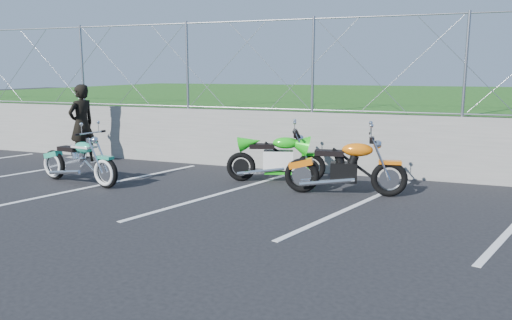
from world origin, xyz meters
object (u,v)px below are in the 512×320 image
at_px(naked_orange, 347,169).
at_px(sportbike_green, 277,160).
at_px(person_standing, 82,124).
at_px(cruiser_turquoise, 80,163).

xyz_separation_m(naked_orange, sportbike_green, (-1.48, 0.57, -0.02)).
bearing_deg(person_standing, naked_orange, 94.34).
height_order(cruiser_turquoise, naked_orange, naked_orange).
distance_m(sportbike_green, person_standing, 5.04).
xyz_separation_m(sportbike_green, person_standing, (-5.00, 0.35, 0.49)).
relative_size(cruiser_turquoise, naked_orange, 0.96).
relative_size(cruiser_turquoise, person_standing, 1.11).
bearing_deg(person_standing, cruiser_turquoise, 50.26).
relative_size(sportbike_green, person_standing, 1.03).
bearing_deg(person_standing, sportbike_green, 98.44).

